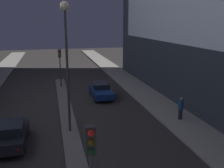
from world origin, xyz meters
name	(u,v)px	position (x,y,z in m)	size (l,w,h in m)	color
median_strip	(68,122)	(0.00, 15.07, 0.07)	(1.11, 28.13, 0.13)	#66605B
traffic_light_near	(91,160)	(0.00, 4.22, 3.24)	(0.32, 0.42, 4.22)	#383838
traffic_light_mid	(60,59)	(0.00, 25.31, 3.24)	(0.32, 0.42, 4.22)	#383838
street_lamp	(66,42)	(0.00, 13.29, 6.06)	(0.57, 0.57, 8.38)	#383838
car_left_lane	(10,134)	(-3.62, 12.29, 0.77)	(1.86, 4.05, 1.54)	black
car_right_lane	(101,90)	(3.62, 20.65, 0.73)	(1.76, 4.33, 1.41)	navy
pedestrian_on_right_sidewalk	(181,108)	(8.24, 13.34, 1.06)	(0.39, 0.39, 1.74)	black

